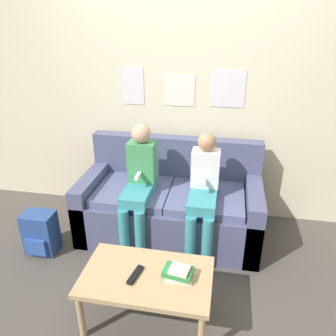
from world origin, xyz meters
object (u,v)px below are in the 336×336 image
Objects in this scene: couch at (171,205)px; tv_remote at (135,275)px; backpack at (41,233)px; person_left at (139,182)px; person_right at (203,191)px; coffee_table at (147,280)px.

couch reaches higher than tv_remote.
backpack is at bearing -154.87° from couch.
backpack is (-0.84, -0.31, -0.43)m from person_left.
tv_remote is (0.20, -0.88, -0.22)m from person_left.
person_left is 1.04× the size of person_right.
person_left reaches higher than tv_remote.
backpack is (-1.11, 0.54, -0.16)m from coffee_table.
person_left is at bearing 20.66° from backpack.
tv_remote is 0.45× the size of backpack.
coffee_table is 0.94m from person_left.
couch is at bearing 91.44° from coffee_table.
person_left is (-0.25, -0.19, 0.33)m from couch.
coffee_table is at bearing 32.00° from tv_remote.
tv_remote is (-0.07, -0.03, 0.06)m from coffee_table.
tv_remote is at bearing -112.54° from person_right.
backpack is (-1.40, -0.31, -0.41)m from person_right.
couch is 1.08m from tv_remote.
couch is 1.55× the size of person_right.
couch is 1.05m from coffee_table.
couch is at bearing 99.27° from tv_remote.
tv_remote reaches higher than backpack.
couch is 4.24× the size of backpack.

